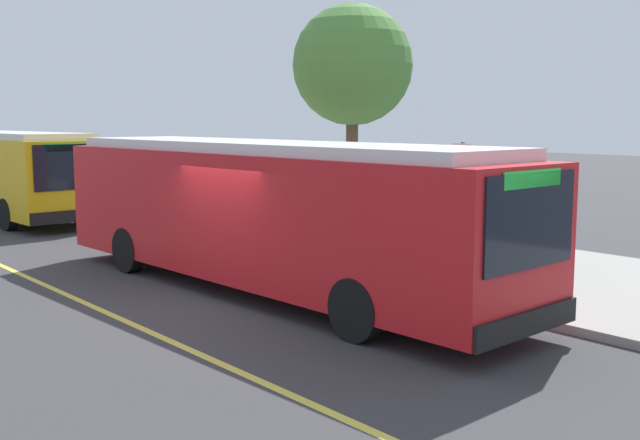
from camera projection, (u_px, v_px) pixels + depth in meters
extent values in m
plane|color=#38383A|center=(233.00, 301.00, 14.16)|extent=(120.00, 120.00, 0.00)
cube|color=gray|center=(443.00, 259.00, 18.00)|extent=(44.00, 6.40, 0.15)
cube|color=#E0D64C|center=(125.00, 321.00, 12.74)|extent=(36.00, 0.14, 0.01)
cube|color=red|center=(267.00, 213.00, 14.79)|extent=(11.81, 2.95, 2.40)
cube|color=silver|center=(266.00, 147.00, 14.62)|extent=(10.86, 2.67, 0.20)
cube|color=black|center=(531.00, 221.00, 10.43)|extent=(0.11, 2.17, 1.34)
cube|color=black|center=(316.00, 194.00, 15.62)|extent=(10.32, 0.40, 1.06)
cube|color=white|center=(316.00, 255.00, 15.79)|extent=(11.14, 0.41, 0.28)
cube|color=#26D83F|center=(533.00, 179.00, 10.35)|extent=(0.08, 1.40, 0.24)
cube|color=black|center=(528.00, 323.00, 10.61)|extent=(0.17, 2.50, 0.36)
cylinder|color=black|center=(451.00, 287.00, 13.04)|extent=(1.01, 0.31, 1.00)
cylinder|color=black|center=(356.00, 310.00, 11.50)|extent=(1.01, 0.31, 1.00)
cylinder|color=black|center=(215.00, 239.00, 18.28)|extent=(1.01, 0.31, 1.00)
cylinder|color=black|center=(128.00, 250.00, 16.74)|extent=(1.01, 0.31, 1.00)
cube|color=gold|center=(6.00, 173.00, 25.92)|extent=(10.24, 2.93, 2.40)
cube|color=silver|center=(4.00, 135.00, 25.74)|extent=(9.42, 2.64, 0.20)
cube|color=black|center=(70.00, 167.00, 22.14)|extent=(0.12, 2.17, 1.34)
cube|color=black|center=(43.00, 163.00, 26.74)|extent=(8.93, 0.37, 1.06)
cube|color=black|center=(45.00, 199.00, 26.91)|extent=(9.64, 0.39, 0.28)
cube|color=#26D83F|center=(69.00, 147.00, 22.06)|extent=(0.08, 1.40, 0.24)
cube|color=black|center=(72.00, 216.00, 22.32)|extent=(0.17, 2.50, 0.36)
cylinder|color=black|center=(80.00, 208.00, 24.53)|extent=(1.01, 0.32, 1.00)
cylinder|color=black|center=(8.00, 214.00, 22.98)|extent=(1.01, 0.32, 1.00)
cylinder|color=black|center=(9.00, 194.00, 29.06)|extent=(1.01, 0.32, 1.00)
cylinder|color=#333338|center=(497.00, 207.00, 17.54)|extent=(0.10, 0.10, 2.40)
cylinder|color=#333338|center=(462.00, 212.00, 16.71)|extent=(0.10, 0.10, 2.40)
cylinder|color=#333338|center=(415.00, 198.00, 19.51)|extent=(0.10, 0.10, 2.40)
cylinder|color=#333338|center=(379.00, 202.00, 18.67)|extent=(0.10, 0.10, 2.40)
cube|color=#333338|center=(437.00, 153.00, 17.94)|extent=(2.90, 1.60, 0.08)
cube|color=#4C606B|center=(454.00, 202.00, 18.53)|extent=(2.47, 0.04, 2.16)
cube|color=navy|center=(397.00, 202.00, 19.10)|extent=(0.06, 1.11, 1.82)
cube|color=brown|center=(439.00, 234.00, 18.40)|extent=(1.60, 0.44, 0.06)
cube|color=brown|center=(446.00, 222.00, 18.52)|extent=(1.60, 0.05, 0.44)
cube|color=#333338|center=(417.00, 240.00, 18.97)|extent=(0.08, 0.40, 0.45)
cube|color=#333338|center=(462.00, 247.00, 17.89)|extent=(0.08, 0.40, 0.45)
cylinder|color=#333338|center=(461.00, 215.00, 14.49)|extent=(0.07, 0.07, 2.80)
cube|color=white|center=(462.00, 158.00, 14.33)|extent=(0.44, 0.03, 0.56)
cube|color=red|center=(461.00, 158.00, 14.32)|extent=(0.40, 0.01, 0.16)
cylinder|color=#282D47|center=(352.00, 241.00, 17.57)|extent=(0.14, 0.14, 0.85)
cylinder|color=#282D47|center=(346.00, 241.00, 17.46)|extent=(0.14, 0.14, 0.85)
cube|color=beige|center=(349.00, 210.00, 17.42)|extent=(0.24, 0.40, 0.62)
sphere|color=tan|center=(349.00, 191.00, 17.36)|extent=(0.22, 0.22, 0.22)
cylinder|color=brown|center=(352.00, 169.00, 22.56)|extent=(0.36, 0.36, 3.49)
sphere|color=#4C8438|center=(352.00, 65.00, 22.15)|extent=(3.55, 3.55, 3.55)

